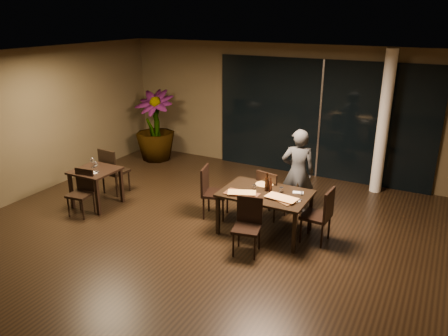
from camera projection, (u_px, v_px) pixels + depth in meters
ground at (192, 238)px, 7.48m from camera, size 8.00×8.00×0.00m
wall_back at (280, 108)px, 10.35m from camera, size 8.00×0.10×3.00m
wall_left at (19, 126)px, 8.75m from camera, size 0.10×8.00×3.00m
ceiling at (187, 58)px, 6.46m from camera, size 8.00×8.00×0.04m
window_panel at (320, 120)px, 9.89m from camera, size 5.00×0.06×2.70m
column at (383, 123)px, 8.96m from camera, size 0.24×0.24×3.00m
main_table at (265, 196)px, 7.48m from camera, size 1.50×1.00×0.75m
side_table at (96, 176)px, 8.58m from camera, size 0.80×0.80×0.75m
chair_main_far at (270, 192)px, 8.04m from camera, size 0.52×0.52×0.94m
chair_main_near at (248, 222)px, 6.94m from camera, size 0.49×0.49×0.91m
chair_main_left at (211, 189)px, 8.13m from camera, size 0.55×0.55×0.97m
chair_main_right at (321, 213)px, 7.19m from camera, size 0.47×0.47×0.97m
chair_side_far at (112, 169)px, 9.15m from camera, size 0.49×0.49×1.00m
chair_side_near at (82, 190)px, 8.26m from camera, size 0.45×0.45×0.88m
diner at (298, 173)px, 8.13m from camera, size 0.66×0.55×1.67m
potted_plant at (155, 126)px, 11.20m from camera, size 1.12×1.12×1.79m
pizza_board_left at (242, 194)px, 7.39m from camera, size 0.58×0.29×0.01m
pizza_board_right at (282, 199)px, 7.18m from camera, size 0.58×0.46×0.01m
oblong_pizza_left at (242, 193)px, 7.38m from camera, size 0.50×0.37×0.02m
oblong_pizza_right at (282, 198)px, 7.18m from camera, size 0.53×0.31×0.02m
round_pizza at (264, 185)px, 7.78m from camera, size 0.31×0.31×0.01m
bottle_a at (267, 182)px, 7.48m from camera, size 0.07×0.07×0.33m
bottle_b at (271, 185)px, 7.43m from camera, size 0.06×0.06×0.26m
bottle_c at (267, 182)px, 7.49m from camera, size 0.07×0.07×0.31m
tumbler_left at (254, 187)px, 7.58m from camera, size 0.07×0.07×0.08m
tumbler_right at (281, 190)px, 7.47m from camera, size 0.07×0.07×0.08m
napkin_near at (294, 201)px, 7.12m from camera, size 0.20×0.15×0.01m
napkin_far at (298, 193)px, 7.43m from camera, size 0.20×0.15×0.01m
wine_glass_a at (93, 163)px, 8.64m from camera, size 0.08×0.08×0.19m
wine_glass_b at (96, 167)px, 8.40m from camera, size 0.08×0.08×0.19m
side_napkin at (92, 173)px, 8.36m from camera, size 0.20×0.16×0.01m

